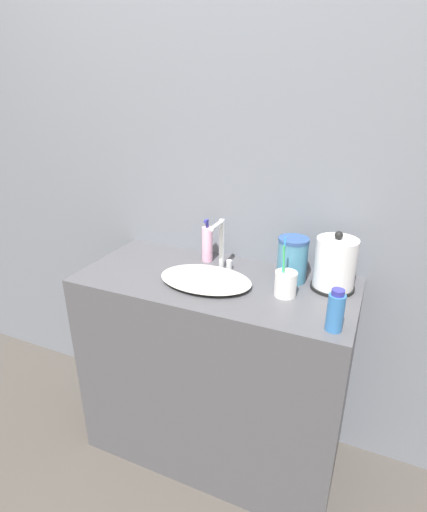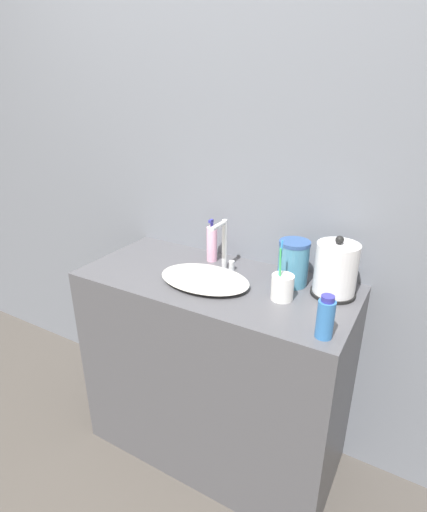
{
  "view_description": "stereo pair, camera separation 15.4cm",
  "coord_description": "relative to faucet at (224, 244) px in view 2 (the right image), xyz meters",
  "views": [
    {
      "loc": [
        0.57,
        -1.05,
        1.58
      ],
      "look_at": [
        -0.01,
        0.25,
        0.98
      ],
      "focal_mm": 28.0,
      "sensor_mm": 36.0,
      "label": 1
    },
    {
      "loc": [
        0.71,
        -0.98,
        1.58
      ],
      "look_at": [
        -0.01,
        0.25,
        0.98
      ],
      "focal_mm": 28.0,
      "sensor_mm": 36.0,
      "label": 2
    }
  ],
  "objects": [
    {
      "name": "sink_basin",
      "position": [
        -0.01,
        -0.15,
        -0.1
      ],
      "size": [
        0.37,
        0.25,
        0.04
      ],
      "color": "silver",
      "rests_on": "vanity_counter"
    },
    {
      "name": "toothbrush_cup",
      "position": [
        0.3,
        -0.12,
        -0.07
      ],
      "size": [
        0.08,
        0.08,
        0.22
      ],
      "color": "silver",
      "rests_on": "vanity_counter"
    },
    {
      "name": "shampoo_bottle",
      "position": [
        0.5,
        -0.28,
        -0.05
      ],
      "size": [
        0.05,
        0.05,
        0.14
      ],
      "color": "#3370B7",
      "rests_on": "vanity_counter"
    },
    {
      "name": "electric_kettle",
      "position": [
        0.45,
        0.01,
        -0.02
      ],
      "size": [
        0.16,
        0.16,
        0.23
      ],
      "color": "black",
      "rests_on": "vanity_counter"
    },
    {
      "name": "lotion_bottle",
      "position": [
        -0.09,
        0.06,
        -0.04
      ],
      "size": [
        0.05,
        0.05,
        0.19
      ],
      "color": "#EAA8C6",
      "rests_on": "vanity_counter"
    },
    {
      "name": "faucet",
      "position": [
        0.0,
        0.0,
        0.0
      ],
      "size": [
        0.06,
        0.12,
        0.21
      ],
      "color": "silver",
      "rests_on": "vanity_counter"
    },
    {
      "name": "water_pitcher",
      "position": [
        0.29,
        0.01,
        -0.03
      ],
      "size": [
        0.12,
        0.12,
        0.18
      ],
      "color": "teal",
      "rests_on": "vanity_counter"
    },
    {
      "name": "wall_back",
      "position": [
        0.01,
        0.17,
        0.3
      ],
      "size": [
        6.0,
        0.04,
        2.6
      ],
      "color": "slate",
      "rests_on": "ground_plane"
    },
    {
      "name": "vanity_counter",
      "position": [
        0.01,
        -0.1,
        -0.55
      ],
      "size": [
        1.1,
        0.5,
        0.88
      ],
      "color": "#4C4C51",
      "rests_on": "ground_plane"
    },
    {
      "name": "ground_plane",
      "position": [
        0.01,
        -0.35,
        -1.0
      ],
      "size": [
        12.0,
        12.0,
        0.0
      ],
      "primitive_type": "plane",
      "color": "#47423D"
    }
  ]
}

